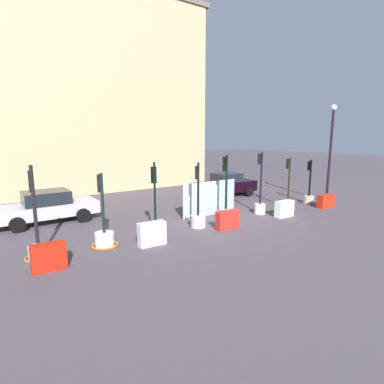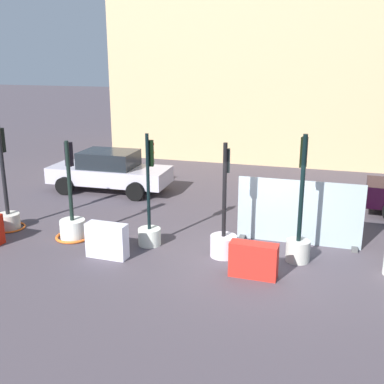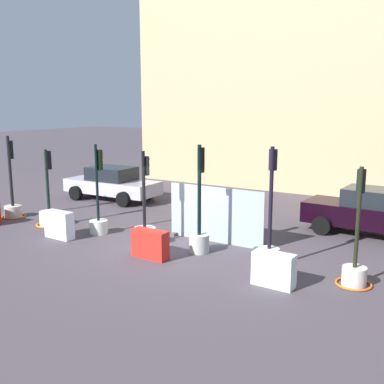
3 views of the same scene
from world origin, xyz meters
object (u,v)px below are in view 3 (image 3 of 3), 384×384
(traffic_light_4, at_px, (199,230))
(car_black_sedan, at_px, (371,212))
(traffic_light_5, at_px, (269,242))
(car_silver_hatchback, at_px, (112,183))
(traffic_light_1, at_px, (49,214))
(traffic_light_6, at_px, (355,265))
(traffic_light_2, at_px, (99,216))
(traffic_light_0, at_px, (13,204))
(traffic_light_3, at_px, (145,229))
(construction_barrier_2, at_px, (150,244))
(construction_barrier_3, at_px, (274,270))
(construction_barrier_1, at_px, (59,225))

(traffic_light_4, relative_size, car_black_sedan, 0.73)
(traffic_light_5, relative_size, car_silver_hatchback, 0.72)
(traffic_light_1, height_order, traffic_light_6, traffic_light_6)
(traffic_light_2, distance_m, traffic_light_5, 6.28)
(traffic_light_0, distance_m, traffic_light_2, 4.53)
(traffic_light_3, relative_size, traffic_light_6, 1.01)
(traffic_light_1, bearing_deg, construction_barrier_2, -10.25)
(construction_barrier_3, bearing_deg, construction_barrier_1, 179.20)
(traffic_light_0, xyz_separation_m, car_black_sedan, (12.52, 4.75, 0.26))
(traffic_light_6, relative_size, construction_barrier_3, 2.82)
(traffic_light_4, height_order, construction_barrier_3, traffic_light_4)
(traffic_light_2, bearing_deg, construction_barrier_3, -10.00)
(traffic_light_2, distance_m, traffic_light_6, 8.54)
(traffic_light_4, xyz_separation_m, construction_barrier_3, (2.88, -1.29, -0.26))
(construction_barrier_1, relative_size, construction_barrier_2, 0.95)
(construction_barrier_1, distance_m, construction_barrier_3, 7.60)
(traffic_light_2, relative_size, traffic_light_6, 1.05)
(traffic_light_4, distance_m, car_silver_hatchback, 8.69)
(traffic_light_1, relative_size, traffic_light_2, 0.91)
(traffic_light_2, distance_m, construction_barrier_3, 6.98)
(car_black_sedan, height_order, car_silver_hatchback, car_black_sedan)
(traffic_light_4, xyz_separation_m, construction_barrier_2, (-0.93, -1.22, -0.26))
(traffic_light_0, relative_size, car_black_sedan, 0.73)
(traffic_light_0, distance_m, traffic_light_3, 6.65)
(traffic_light_3, height_order, traffic_light_4, traffic_light_4)
(construction_barrier_1, xyz_separation_m, car_silver_hatchback, (-2.71, 5.69, 0.32))
(traffic_light_0, relative_size, construction_barrier_2, 2.82)
(traffic_light_1, height_order, car_black_sedan, traffic_light_1)
(traffic_light_5, bearing_deg, traffic_light_3, -178.57)
(traffic_light_5, distance_m, construction_barrier_2, 3.41)
(construction_barrier_2, bearing_deg, traffic_light_6, 10.72)
(traffic_light_4, relative_size, traffic_light_6, 1.10)
(traffic_light_1, bearing_deg, traffic_light_5, 0.78)
(traffic_light_0, relative_size, traffic_light_6, 1.09)
(traffic_light_3, relative_size, car_silver_hatchback, 0.65)
(traffic_light_4, distance_m, construction_barrier_3, 3.17)
(traffic_light_6, height_order, construction_barrier_2, traffic_light_6)
(traffic_light_1, xyz_separation_m, car_silver_hatchback, (-1.17, 4.76, 0.34))
(traffic_light_0, height_order, traffic_light_1, traffic_light_0)
(construction_barrier_3, bearing_deg, traffic_light_3, 167.59)
(traffic_light_6, xyz_separation_m, construction_barrier_1, (-9.27, -1.00, -0.05))
(traffic_light_3, height_order, construction_barrier_3, traffic_light_3)
(traffic_light_6, bearing_deg, traffic_light_2, 179.30)
(traffic_light_0, bearing_deg, traffic_light_5, -0.10)
(traffic_light_5, bearing_deg, traffic_light_4, 176.55)
(traffic_light_6, relative_size, car_black_sedan, 0.67)
(traffic_light_2, distance_m, construction_barrier_1, 1.34)
(traffic_light_5, bearing_deg, traffic_light_2, 179.44)
(traffic_light_1, height_order, traffic_light_5, traffic_light_5)
(construction_barrier_1, bearing_deg, car_silver_hatchback, 115.48)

